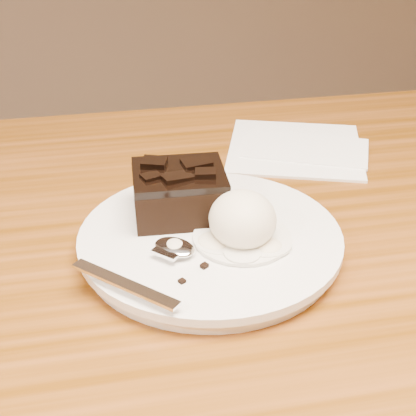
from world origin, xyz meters
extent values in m
cylinder|color=white|center=(0.07, 0.03, 0.76)|extent=(0.24, 0.24, 0.02)
cube|color=black|center=(0.04, 0.07, 0.79)|extent=(0.09, 0.08, 0.04)
ellipsoid|color=silver|center=(0.09, 0.01, 0.79)|extent=(0.06, 0.06, 0.05)
cylinder|color=white|center=(0.09, 0.01, 0.77)|extent=(0.09, 0.09, 0.00)
cube|color=white|center=(0.21, 0.22, 0.75)|extent=(0.21, 0.21, 0.01)
cube|color=black|center=(0.05, -0.03, 0.77)|extent=(0.01, 0.01, 0.00)
cube|color=black|center=(0.03, -0.04, 0.77)|extent=(0.01, 0.01, 0.00)
cube|color=black|center=(0.13, 0.01, 0.77)|extent=(0.00, 0.01, 0.00)
camera|label=1|loc=(-0.03, -0.42, 1.06)|focal=51.61mm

